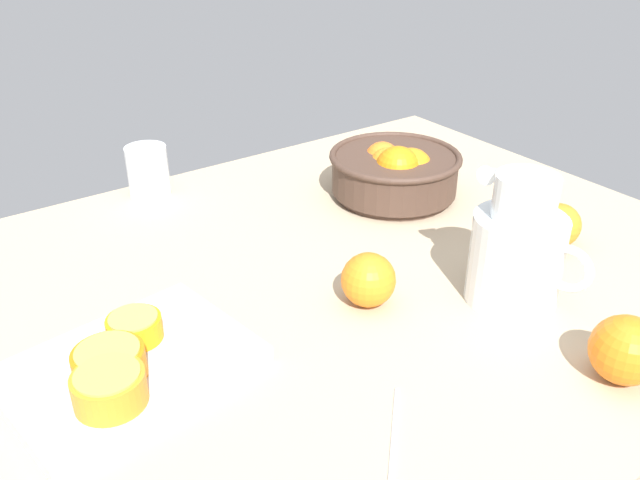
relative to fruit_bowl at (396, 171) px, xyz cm
name	(u,v)px	position (x,y,z in cm)	size (l,w,h in cm)	color
ground_plane	(336,281)	(-25.43, -15.65, -6.55)	(122.54, 97.81, 3.00)	tan
fruit_bowl	(396,171)	(0.00, 0.00, 0.00)	(24.23, 24.23, 10.71)	#473328
juice_pitcher	(516,256)	(-9.43, -35.57, 1.91)	(12.78, 17.23, 19.38)	white
second_glass	(148,174)	(-36.92, 27.15, -0.84)	(7.58, 7.58, 9.55)	white
cutting_board	(129,366)	(-59.54, -19.60, -4.05)	(28.36, 20.32, 2.01)	beige
orange_half_0	(134,328)	(-57.08, -16.17, -1.43)	(6.85, 6.85, 3.28)	orange
orange_half_1	(109,364)	(-62.19, -21.57, -1.09)	(8.28, 8.28, 3.96)	orange
orange_half_2	(109,388)	(-63.66, -25.62, -1.04)	(8.05, 8.05, 4.06)	orange
loose_orange_0	(558,225)	(8.90, -29.33, -1.47)	(7.16, 7.16, 7.16)	orange
loose_orange_1	(626,350)	(-12.25, -54.56, -0.87)	(8.37, 8.37, 8.37)	orange
loose_orange_2	(368,280)	(-26.62, -24.68, -1.21)	(7.68, 7.68, 7.68)	orange
spoon	(392,463)	(-43.26, -49.08, -4.62)	(13.14, 13.48, 1.00)	silver
herb_sprig_0	(526,188)	(22.60, -12.32, -4.78)	(6.51, 5.77, 0.97)	#3F7033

